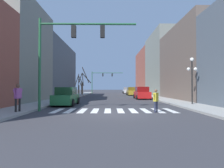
% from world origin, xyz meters
% --- Properties ---
extents(ground_plane, '(240.00, 240.00, 0.00)m').
position_xyz_m(ground_plane, '(0.00, 0.00, 0.00)').
color(ground_plane, '#38383D').
extents(sidewalk_left, '(2.68, 90.00, 0.15)m').
position_xyz_m(sidewalk_left, '(-6.83, 0.00, 0.07)').
color(sidewalk_left, '#9E9E99').
rests_on(sidewalk_left, ground_plane).
extents(sidewalk_right, '(2.68, 90.00, 0.15)m').
position_xyz_m(sidewalk_right, '(6.83, 0.00, 0.07)').
color(sidewalk_right, '#9E9E99').
rests_on(sidewalk_right, ground_plane).
extents(building_row_left, '(6.00, 34.80, 10.92)m').
position_xyz_m(building_row_left, '(-11.17, 11.84, 4.80)').
color(building_row_left, '#934C3D').
rests_on(building_row_left, ground_plane).
extents(building_row_right, '(6.00, 52.03, 12.60)m').
position_xyz_m(building_row_right, '(11.17, 21.89, 5.54)').
color(building_row_right, '#515B66').
rests_on(building_row_right, ground_plane).
extents(crosswalk_stripes, '(8.55, 2.60, 0.01)m').
position_xyz_m(crosswalk_stripes, '(0.00, 1.28, 0.00)').
color(crosswalk_stripes, white).
rests_on(crosswalk_stripes, ground_plane).
extents(traffic_signal_near, '(6.89, 0.28, 6.56)m').
position_xyz_m(traffic_signal_near, '(-3.29, 1.04, 4.76)').
color(traffic_signal_near, '#236038').
rests_on(traffic_signal_near, ground_plane).
extents(traffic_signal_far, '(8.62, 0.28, 6.10)m').
position_xyz_m(traffic_signal_far, '(-2.61, 36.94, 4.52)').
color(traffic_signal_far, '#236038').
rests_on(traffic_signal_far, ground_plane).
extents(street_lamp_right_corner, '(0.95, 0.36, 4.26)m').
position_xyz_m(street_lamp_right_corner, '(7.25, 4.66, 3.17)').
color(street_lamp_right_corner, black).
rests_on(street_lamp_right_corner, sidewalk_right).
extents(car_parked_right_near, '(2.08, 4.22, 1.77)m').
position_xyz_m(car_parked_right_near, '(4.33, 13.96, 0.82)').
color(car_parked_right_near, red).
rests_on(car_parked_right_near, ground_plane).
extents(car_parked_right_far, '(2.08, 4.71, 1.75)m').
position_xyz_m(car_parked_right_far, '(4.33, 25.79, 0.81)').
color(car_parked_right_far, '#A38423').
rests_on(car_parked_right_far, ground_plane).
extents(car_driving_away_lane, '(1.96, 4.14, 1.69)m').
position_xyz_m(car_driving_away_lane, '(-4.39, 5.19, 0.78)').
color(car_driving_away_lane, '#236B38').
rests_on(car_driving_away_lane, ground_plane).
extents(car_parked_left_near, '(2.05, 4.66, 1.71)m').
position_xyz_m(car_parked_left_near, '(4.34, 37.18, 0.80)').
color(car_parked_left_near, silver).
rests_on(car_parked_left_near, ground_plane).
extents(pedestrian_on_right_sidewalk, '(0.51, 0.54, 1.55)m').
position_xyz_m(pedestrian_on_right_sidewalk, '(2.77, 0.36, 0.91)').
color(pedestrian_on_right_sidewalk, '#282D47').
rests_on(pedestrian_on_right_sidewalk, ground_plane).
extents(pedestrian_on_left_sidewalk, '(0.34, 0.73, 1.73)m').
position_xyz_m(pedestrian_on_left_sidewalk, '(-6.06, -0.26, 1.17)').
color(pedestrian_on_left_sidewalk, black).
rests_on(pedestrian_on_left_sidewalk, sidewalk_left).
extents(street_tree_left_far, '(2.96, 1.79, 5.97)m').
position_xyz_m(street_tree_left_far, '(-6.10, 26.52, 2.48)').
color(street_tree_left_far, brown).
rests_on(street_tree_left_far, sidewalk_left).
extents(street_tree_right_near, '(1.85, 2.14, 4.23)m').
position_xyz_m(street_tree_right_near, '(-6.33, 23.09, 2.16)').
color(street_tree_right_near, brown).
rests_on(street_tree_right_near, sidewalk_left).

